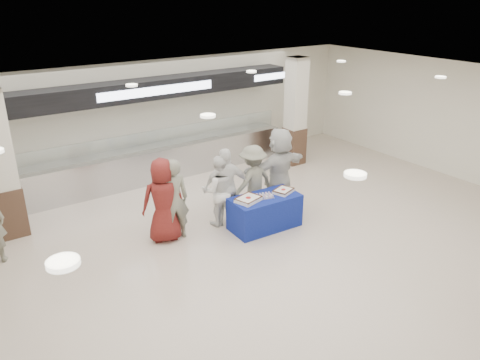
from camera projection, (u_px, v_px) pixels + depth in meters
ground at (278, 263)px, 9.17m from camera, size 14.00×14.00×0.00m
serving_line at (156, 139)px, 12.85m from camera, size 8.70×0.85×2.80m
column_left at (2, 168)px, 9.69m from camera, size 0.55×0.55×3.20m
column_right at (295, 114)px, 13.90m from camera, size 0.55×0.55×3.20m
display_table at (265, 212)px, 10.40m from camera, size 1.58×0.85×0.75m
sheet_cake_left at (248, 199)px, 10.02m from camera, size 0.60×0.52×0.10m
sheet_cake_right at (283, 191)px, 10.46m from camera, size 0.52×0.46×0.09m
cupcake_tray at (265, 196)px, 10.23m from camera, size 0.41×0.35×0.06m
civilian_maroon at (163, 200)px, 9.69m from camera, size 1.02×0.81×1.83m
soldier_a at (173, 199)px, 9.77m from camera, size 0.73×0.56×1.79m
chef_tall at (219, 191)px, 10.39m from camera, size 0.99×0.90×1.64m
chef_short at (226, 187)px, 10.38m from camera, size 1.13×0.70×1.80m
soldier_b at (253, 181)px, 10.77m from camera, size 1.19×0.78×1.73m
civilian_white at (279, 169)px, 11.13m from camera, size 1.91×0.76×2.01m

